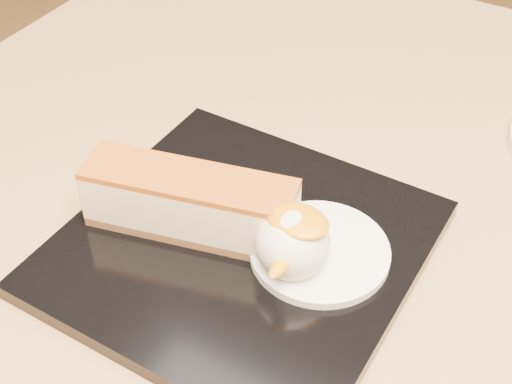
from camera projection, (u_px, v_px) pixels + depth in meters
The scene contains 6 objects.
dessert_plate at pixel (241, 248), 0.47m from camera, with size 0.22×0.22×0.01m, color black.
cheesecake at pixel (190, 203), 0.46m from camera, with size 0.14×0.07×0.04m.
cream_smear at pixel (320, 252), 0.46m from camera, with size 0.09×0.09×0.01m, color white.
ice_cream_scoop at pixel (292, 243), 0.43m from camera, with size 0.05×0.05×0.05m, color white.
mango_sauce at pixel (298, 221), 0.42m from camera, with size 0.04×0.03×0.01m, color orange.
mint_sprig at pixel (297, 208), 0.48m from camera, with size 0.03×0.02×0.00m.
Camera 1 is at (0.11, -0.31, 1.07)m, focal length 50.00 mm.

